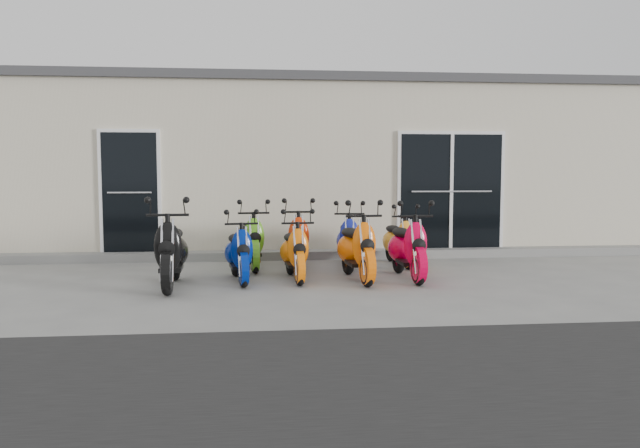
{
  "coord_description": "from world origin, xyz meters",
  "views": [
    {
      "loc": [
        -0.99,
        -9.08,
        1.59
      ],
      "look_at": [
        0.0,
        0.6,
        0.75
      ],
      "focal_mm": 35.0,
      "sensor_mm": 36.0,
      "label": 1
    }
  ],
  "objects_px": {
    "scooter_front_black": "(171,241)",
    "scooter_front_red": "(408,239)",
    "scooter_front_blue": "(239,245)",
    "scooter_back_blue": "(348,233)",
    "scooter_back_yellow": "(399,234)",
    "scooter_front_orange_a": "(294,244)",
    "scooter_back_red": "(298,232)",
    "scooter_front_orange_b": "(357,239)",
    "scooter_back_green": "(252,233)"
  },
  "relations": [
    {
      "from": "scooter_front_red",
      "to": "scooter_front_orange_b",
      "type": "bearing_deg",
      "value": -178.83
    },
    {
      "from": "scooter_back_blue",
      "to": "scooter_front_blue",
      "type": "bearing_deg",
      "value": -139.79
    },
    {
      "from": "scooter_front_blue",
      "to": "scooter_back_green",
      "type": "bearing_deg",
      "value": 72.97
    },
    {
      "from": "scooter_front_black",
      "to": "scooter_back_red",
      "type": "bearing_deg",
      "value": 37.92
    },
    {
      "from": "scooter_back_green",
      "to": "scooter_back_red",
      "type": "relative_size",
      "value": 0.98
    },
    {
      "from": "scooter_front_orange_a",
      "to": "scooter_back_green",
      "type": "xyz_separation_m",
      "value": [
        -0.62,
        1.15,
        0.04
      ]
    },
    {
      "from": "scooter_back_red",
      "to": "scooter_back_yellow",
      "type": "xyz_separation_m",
      "value": [
        1.7,
        0.08,
        -0.06
      ]
    },
    {
      "from": "scooter_front_red",
      "to": "scooter_back_blue",
      "type": "relative_size",
      "value": 1.06
    },
    {
      "from": "scooter_front_red",
      "to": "scooter_back_green",
      "type": "relative_size",
      "value": 1.03
    },
    {
      "from": "scooter_front_blue",
      "to": "scooter_back_yellow",
      "type": "distance_m",
      "value": 2.92
    },
    {
      "from": "scooter_front_black",
      "to": "scooter_back_blue",
      "type": "height_order",
      "value": "scooter_front_black"
    },
    {
      "from": "scooter_front_orange_a",
      "to": "scooter_front_orange_b",
      "type": "distance_m",
      "value": 0.9
    },
    {
      "from": "scooter_front_black",
      "to": "scooter_back_blue",
      "type": "bearing_deg",
      "value": 28.42
    },
    {
      "from": "scooter_front_orange_b",
      "to": "scooter_back_red",
      "type": "xyz_separation_m",
      "value": [
        -0.76,
        1.27,
        -0.01
      ]
    },
    {
      "from": "scooter_front_orange_b",
      "to": "scooter_front_red",
      "type": "xyz_separation_m",
      "value": [
        0.76,
        0.05,
        -0.01
      ]
    },
    {
      "from": "scooter_front_orange_a",
      "to": "scooter_back_blue",
      "type": "xyz_separation_m",
      "value": [
        0.96,
        1.18,
        0.03
      ]
    },
    {
      "from": "scooter_front_blue",
      "to": "scooter_front_red",
      "type": "height_order",
      "value": "scooter_front_red"
    },
    {
      "from": "scooter_front_black",
      "to": "scooter_front_blue",
      "type": "height_order",
      "value": "scooter_front_black"
    },
    {
      "from": "scooter_back_red",
      "to": "scooter_back_yellow",
      "type": "bearing_deg",
      "value": 4.97
    },
    {
      "from": "scooter_front_red",
      "to": "scooter_back_yellow",
      "type": "distance_m",
      "value": 1.31
    },
    {
      "from": "scooter_front_blue",
      "to": "scooter_front_orange_a",
      "type": "xyz_separation_m",
      "value": [
        0.8,
        0.06,
        -0.0
      ]
    },
    {
      "from": "scooter_front_black",
      "to": "scooter_back_green",
      "type": "distance_m",
      "value": 1.9
    },
    {
      "from": "scooter_back_yellow",
      "to": "scooter_back_blue",
      "type": "bearing_deg",
      "value": 177.59
    },
    {
      "from": "scooter_front_blue",
      "to": "scooter_back_green",
      "type": "height_order",
      "value": "scooter_back_green"
    },
    {
      "from": "scooter_front_blue",
      "to": "scooter_back_yellow",
      "type": "xyz_separation_m",
      "value": [
        2.62,
        1.28,
        -0.01
      ]
    },
    {
      "from": "scooter_front_orange_a",
      "to": "scooter_back_red",
      "type": "bearing_deg",
      "value": 78.79
    },
    {
      "from": "scooter_front_red",
      "to": "scooter_back_red",
      "type": "distance_m",
      "value": 1.96
    },
    {
      "from": "scooter_front_orange_a",
      "to": "scooter_back_yellow",
      "type": "bearing_deg",
      "value": 28.94
    },
    {
      "from": "scooter_back_yellow",
      "to": "scooter_front_orange_b",
      "type": "bearing_deg",
      "value": -129.85
    },
    {
      "from": "scooter_front_black",
      "to": "scooter_front_red",
      "type": "relative_size",
      "value": 1.07
    },
    {
      "from": "scooter_back_blue",
      "to": "scooter_back_yellow",
      "type": "bearing_deg",
      "value": 7.88
    },
    {
      "from": "scooter_back_green",
      "to": "scooter_back_red",
      "type": "xyz_separation_m",
      "value": [
        0.75,
        -0.01,
        0.01
      ]
    },
    {
      "from": "scooter_front_red",
      "to": "scooter_back_red",
      "type": "relative_size",
      "value": 1.01
    },
    {
      "from": "scooter_back_green",
      "to": "scooter_back_red",
      "type": "bearing_deg",
      "value": -6.23
    },
    {
      "from": "scooter_back_red",
      "to": "scooter_front_red",
      "type": "bearing_deg",
      "value": -36.39
    },
    {
      "from": "scooter_front_black",
      "to": "scooter_back_green",
      "type": "height_order",
      "value": "scooter_front_black"
    },
    {
      "from": "scooter_front_orange_b",
      "to": "scooter_back_green",
      "type": "xyz_separation_m",
      "value": [
        -1.51,
        1.29,
        -0.02
      ]
    },
    {
      "from": "scooter_back_blue",
      "to": "scooter_back_green",
      "type": "bearing_deg",
      "value": -174.15
    },
    {
      "from": "scooter_front_blue",
      "to": "scooter_front_red",
      "type": "distance_m",
      "value": 2.45
    },
    {
      "from": "scooter_back_green",
      "to": "scooter_back_yellow",
      "type": "distance_m",
      "value": 2.45
    },
    {
      "from": "scooter_front_black",
      "to": "scooter_back_blue",
      "type": "distance_m",
      "value": 3.09
    },
    {
      "from": "scooter_front_red",
      "to": "scooter_back_blue",
      "type": "height_order",
      "value": "scooter_front_red"
    },
    {
      "from": "scooter_front_black",
      "to": "scooter_back_red",
      "type": "distance_m",
      "value": 2.39
    },
    {
      "from": "scooter_front_orange_b",
      "to": "scooter_front_blue",
      "type": "bearing_deg",
      "value": 171.69
    },
    {
      "from": "scooter_back_blue",
      "to": "scooter_front_orange_b",
      "type": "bearing_deg",
      "value": -87.85
    },
    {
      "from": "scooter_front_orange_b",
      "to": "scooter_back_blue",
      "type": "distance_m",
      "value": 1.31
    },
    {
      "from": "scooter_front_black",
      "to": "scooter_back_red",
      "type": "relative_size",
      "value": 1.08
    },
    {
      "from": "scooter_front_blue",
      "to": "scooter_back_red",
      "type": "xyz_separation_m",
      "value": [
        0.93,
        1.2,
        0.05
      ]
    },
    {
      "from": "scooter_front_black",
      "to": "scooter_front_orange_a",
      "type": "xyz_separation_m",
      "value": [
        1.7,
        0.4,
        -0.1
      ]
    },
    {
      "from": "scooter_front_blue",
      "to": "scooter_back_yellow",
      "type": "relative_size",
      "value": 1.01
    }
  ]
}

